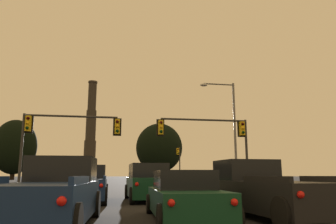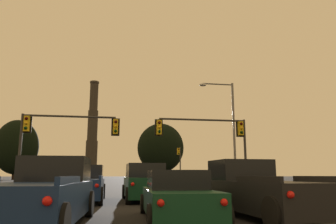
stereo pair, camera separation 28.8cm
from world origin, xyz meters
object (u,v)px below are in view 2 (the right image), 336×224
at_px(pickup_truck_right_lane_second, 260,190).
at_px(pickup_truck_left_lane_front, 83,185).
at_px(traffic_light_far_right, 179,159).
at_px(traffic_light_overhead_right, 214,135).
at_px(street_lamp, 229,124).
at_px(pickup_truck_left_lane_second, 43,194).
at_px(suv_center_lane_front, 145,183).
at_px(traffic_light_overhead_left, 57,132).
at_px(sedan_center_lane_second, 177,196).
at_px(smokestack, 92,139).

distance_m(pickup_truck_right_lane_second, pickup_truck_left_lane_front, 9.46).
relative_size(traffic_light_far_right, traffic_light_overhead_right, 0.80).
bearing_deg(street_lamp, pickup_truck_left_lane_second, -123.13).
relative_size(pickup_truck_left_lane_second, traffic_light_overhead_right, 0.80).
height_order(suv_center_lane_front, traffic_light_overhead_left, traffic_light_overhead_left).
xyz_separation_m(sedan_center_lane_second, pickup_truck_left_lane_front, (-3.36, 7.57, 0.14)).
relative_size(pickup_truck_right_lane_second, traffic_light_overhead_left, 0.84).
xyz_separation_m(pickup_truck_left_lane_front, traffic_light_overhead_left, (-2.37, 5.66, 3.33)).
relative_size(pickup_truck_left_lane_front, traffic_light_overhead_left, 0.83).
relative_size(pickup_truck_left_lane_second, street_lamp, 0.60).
relative_size(sedan_center_lane_second, pickup_truck_right_lane_second, 0.85).
distance_m(pickup_truck_left_lane_front, suv_center_lane_front, 3.11).
xyz_separation_m(traffic_light_overhead_left, smokestack, (-4.79, 110.77, 11.24)).
xyz_separation_m(sedan_center_lane_second, pickup_truck_left_lane_second, (-3.64, -0.67, 0.14)).
height_order(pickup_truck_left_lane_front, traffic_light_overhead_right, traffic_light_overhead_right).
bearing_deg(pickup_truck_right_lane_second, traffic_light_far_right, 79.70).
distance_m(pickup_truck_right_lane_second, smokestack, 125.23).
bearing_deg(suv_center_lane_front, traffic_light_overhead_left, 132.33).
height_order(sedan_center_lane_second, smokestack, smokestack).
bearing_deg(pickup_truck_left_lane_second, pickup_truck_right_lane_second, 11.57).
bearing_deg(smokestack, traffic_light_far_right, -77.25).
bearing_deg(sedan_center_lane_second, traffic_light_overhead_right, 70.42).
bearing_deg(traffic_light_overhead_right, pickup_truck_left_lane_front, -146.28).
relative_size(sedan_center_lane_second, street_lamp, 0.51).
xyz_separation_m(pickup_truck_right_lane_second, smokestack, (-13.25, 123.67, 14.57)).
relative_size(pickup_truck_right_lane_second, suv_center_lane_front, 1.13).
height_order(pickup_truck_left_lane_second, street_lamp, street_lamp).
distance_m(pickup_truck_left_lane_front, traffic_light_overhead_left, 6.98).
distance_m(traffic_light_overhead_right, smokestack, 112.28).
bearing_deg(traffic_light_overhead_left, traffic_light_far_right, 63.04).
xyz_separation_m(sedan_center_lane_second, traffic_light_overhead_left, (-5.72, 13.23, 3.47)).
relative_size(pickup_truck_right_lane_second, street_lamp, 0.60).
height_order(pickup_truck_left_lane_second, smokestack, smokestack).
xyz_separation_m(traffic_light_overhead_right, smokestack, (-15.93, 110.57, 11.19)).
height_order(pickup_truck_right_lane_second, smokestack, smokestack).
relative_size(pickup_truck_right_lane_second, pickup_truck_left_lane_second, 1.00).
bearing_deg(pickup_truck_right_lane_second, suv_center_lane_front, 110.72).
distance_m(pickup_truck_left_lane_second, traffic_light_overhead_right, 17.10).
height_order(pickup_truck_right_lane_second, suv_center_lane_front, suv_center_lane_front).
xyz_separation_m(sedan_center_lane_second, traffic_light_overhead_right, (5.42, 13.42, 3.52)).
xyz_separation_m(pickup_truck_right_lane_second, suv_center_lane_front, (-3.01, 7.02, 0.09)).
bearing_deg(suv_center_lane_front, pickup_truck_left_lane_front, 175.45).
height_order(pickup_truck_right_lane_second, traffic_light_far_right, traffic_light_far_right).
bearing_deg(street_lamp, traffic_light_far_right, 88.99).
relative_size(traffic_light_far_right, street_lamp, 0.60).
bearing_deg(sedan_center_lane_second, pickup_truck_right_lane_second, 9.31).
relative_size(sedan_center_lane_second, pickup_truck_left_lane_second, 0.85).
distance_m(pickup_truck_left_lane_front, traffic_light_far_right, 35.37).
bearing_deg(sedan_center_lane_second, street_lamp, 67.52).
distance_m(suv_center_lane_front, traffic_light_overhead_right, 8.94).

